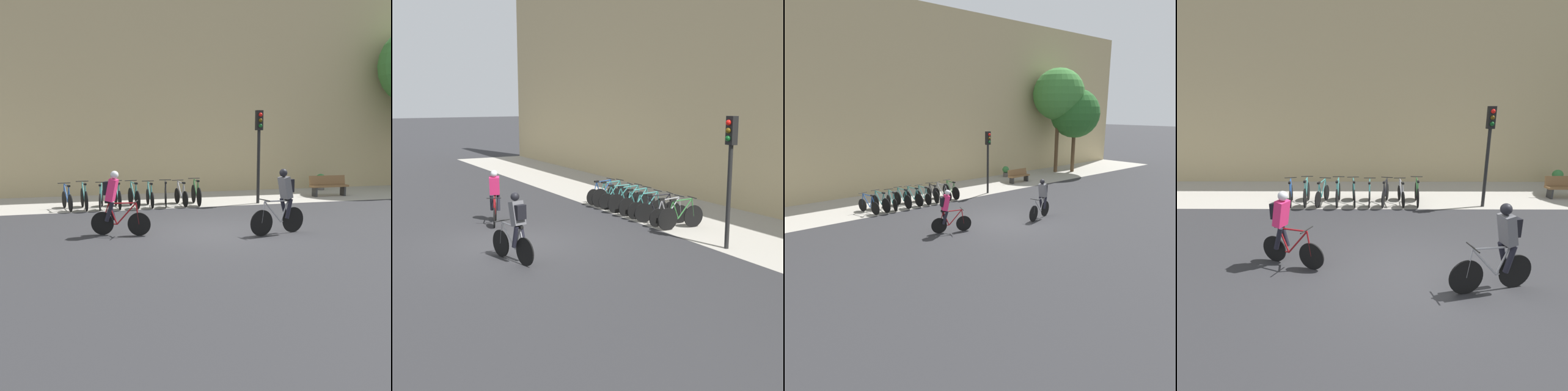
# 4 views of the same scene
# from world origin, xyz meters

# --- Properties ---
(ground) EXTENTS (200.00, 200.00, 0.00)m
(ground) POSITION_xyz_m (0.00, 0.00, 0.00)
(ground) COLOR #2B2B2D
(kerb_strip) EXTENTS (44.00, 4.50, 0.01)m
(kerb_strip) POSITION_xyz_m (0.00, 6.75, 0.00)
(kerb_strip) COLOR #A39E93
(kerb_strip) RESTS_ON ground
(building_facade) EXTENTS (44.00, 0.60, 11.00)m
(building_facade) POSITION_xyz_m (0.00, 9.30, 5.50)
(building_facade) COLOR tan
(building_facade) RESTS_ON ground
(cyclist_pink) EXTENTS (1.55, 0.71, 1.76)m
(cyclist_pink) POSITION_xyz_m (-2.85, 0.39, 0.95)
(cyclist_pink) COLOR black
(cyclist_pink) RESTS_ON ground
(cyclist_grey) EXTENTS (1.75, 0.58, 1.80)m
(cyclist_grey) POSITION_xyz_m (1.64, -0.65, 0.95)
(cyclist_grey) COLOR black
(cyclist_grey) RESTS_ON ground
(parked_bike_0) EXTENTS (0.49, 1.60, 0.94)m
(parked_bike_0) POSITION_xyz_m (-4.01, 5.20, 0.38)
(parked_bike_0) COLOR black
(parked_bike_0) RESTS_ON ground
(parked_bike_1) EXTENTS (0.46, 1.74, 0.99)m
(parked_bike_1) POSITION_xyz_m (-3.41, 5.20, 0.42)
(parked_bike_1) COLOR black
(parked_bike_1) RESTS_ON ground
(parked_bike_2) EXTENTS (0.46, 1.62, 0.94)m
(parked_bike_2) POSITION_xyz_m (-2.81, 5.20, 0.38)
(parked_bike_2) COLOR black
(parked_bike_2) RESTS_ON ground
(parked_bike_3) EXTENTS (0.46, 1.74, 0.98)m
(parked_bike_3) POSITION_xyz_m (-2.20, 5.20, 0.41)
(parked_bike_3) COLOR black
(parked_bike_3) RESTS_ON ground
(parked_bike_4) EXTENTS (0.46, 1.68, 0.97)m
(parked_bike_4) POSITION_xyz_m (-1.60, 5.20, 0.40)
(parked_bike_4) COLOR black
(parked_bike_4) RESTS_ON ground
(parked_bike_5) EXTENTS (0.46, 1.61, 0.94)m
(parked_bike_5) POSITION_xyz_m (-1.00, 5.20, 0.38)
(parked_bike_5) COLOR black
(parked_bike_5) RESTS_ON ground
(parked_bike_6) EXTENTS (0.48, 1.65, 0.96)m
(parked_bike_6) POSITION_xyz_m (-0.39, 5.20, 0.39)
(parked_bike_6) COLOR black
(parked_bike_6) RESTS_ON ground
(parked_bike_7) EXTENTS (0.46, 1.62, 0.93)m
(parked_bike_7) POSITION_xyz_m (0.21, 5.20, 0.38)
(parked_bike_7) COLOR black
(parked_bike_7) RESTS_ON ground
(parked_bike_8) EXTENTS (0.46, 1.70, 0.99)m
(parked_bike_8) POSITION_xyz_m (0.81, 5.20, 0.42)
(parked_bike_8) COLOR black
(parked_bike_8) RESTS_ON ground
(traffic_light_pole) EXTENTS (0.26, 0.30, 3.61)m
(traffic_light_pole) POSITION_xyz_m (3.24, 4.85, 2.50)
(traffic_light_pole) COLOR black
(traffic_light_pole) RESTS_ON ground
(bench) EXTENTS (1.72, 0.44, 0.89)m
(bench) POSITION_xyz_m (7.04, 6.05, 0.47)
(bench) COLOR brown
(bench) RESTS_ON ground
(street_tree_0) EXTENTS (3.74, 3.74, 6.40)m
(street_tree_0) POSITION_xyz_m (13.60, 6.52, 4.52)
(street_tree_0) COLOR #4C3823
(street_tree_0) RESTS_ON ground
(street_tree_1) EXTENTS (3.87, 3.87, 7.87)m
(street_tree_1) POSITION_xyz_m (12.44, 7.24, 5.91)
(street_tree_1) COLOR #4C3823
(street_tree_1) RESTS_ON ground
(potted_plant) EXTENTS (0.48, 0.48, 0.78)m
(potted_plant) POSITION_xyz_m (7.86, 8.15, 0.44)
(potted_plant) COLOR #56514C
(potted_plant) RESTS_ON ground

